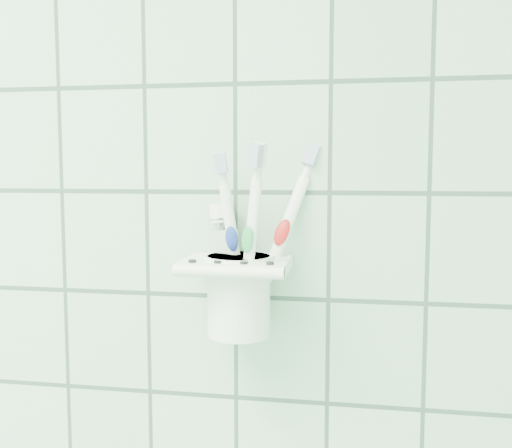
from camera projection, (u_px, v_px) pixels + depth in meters
holder_bracket at (237, 266)px, 0.62m from camera, size 0.11×0.10×0.04m
cup at (239, 292)px, 0.63m from camera, size 0.08×0.08×0.09m
toothbrush_pink at (244, 239)px, 0.63m from camera, size 0.04×0.02×0.19m
toothbrush_blue at (247, 229)px, 0.62m from camera, size 0.07×0.06×0.22m
toothbrush_orange at (241, 236)px, 0.61m from camera, size 0.04×0.05×0.21m
toothpaste_tube at (227, 256)px, 0.63m from camera, size 0.05×0.04×0.14m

